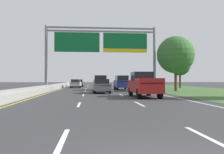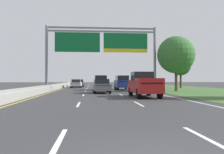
{
  "view_description": "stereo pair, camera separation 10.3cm",
  "coord_description": "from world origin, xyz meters",
  "px_view_note": "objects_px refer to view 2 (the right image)",
  "views": [
    {
      "loc": [
        -1.16,
        -4.45,
        1.5
      ],
      "look_at": [
        0.8,
        17.75,
        1.75
      ],
      "focal_mm": 39.23,
      "sensor_mm": 36.0,
      "label": 1
    },
    {
      "loc": [
        -1.06,
        -4.46,
        1.5
      ],
      "look_at": [
        0.8,
        17.75,
        1.75
      ],
      "focal_mm": 39.23,
      "sensor_mm": 36.0,
      "label": 2
    }
  ],
  "objects_px": {
    "car_grey_centre_lane_sedan": "(101,86)",
    "roadside_tree_mid": "(176,55)",
    "overhead_sign_gantry": "(102,45)",
    "car_black_centre_lane_suv": "(101,82)",
    "car_silver_left_lane_sedan": "(76,83)",
    "pickup_truck_red": "(144,85)",
    "car_darkgreen_left_lane_sedan": "(80,83)",
    "car_blue_right_lane_suv": "(122,82)",
    "roadside_tree_far": "(181,65)"
  },
  "relations": [
    {
      "from": "car_silver_left_lane_sedan",
      "to": "roadside_tree_far",
      "type": "relative_size",
      "value": 0.74
    },
    {
      "from": "pickup_truck_red",
      "to": "car_black_centre_lane_suv",
      "type": "xyz_separation_m",
      "value": [
        -3.22,
        14.51,
        0.02
      ]
    },
    {
      "from": "car_black_centre_lane_suv",
      "to": "car_blue_right_lane_suv",
      "type": "relative_size",
      "value": 1.0
    },
    {
      "from": "overhead_sign_gantry",
      "to": "car_grey_centre_lane_sedan",
      "type": "height_order",
      "value": "overhead_sign_gantry"
    },
    {
      "from": "overhead_sign_gantry",
      "to": "roadside_tree_far",
      "type": "bearing_deg",
      "value": 34.66
    },
    {
      "from": "car_blue_right_lane_suv",
      "to": "roadside_tree_far",
      "type": "bearing_deg",
      "value": -59.42
    },
    {
      "from": "roadside_tree_far",
      "to": "car_blue_right_lane_suv",
      "type": "bearing_deg",
      "value": -148.83
    },
    {
      "from": "roadside_tree_mid",
      "to": "car_silver_left_lane_sedan",
      "type": "bearing_deg",
      "value": 133.66
    },
    {
      "from": "overhead_sign_gantry",
      "to": "car_blue_right_lane_suv",
      "type": "distance_m",
      "value": 6.81
    },
    {
      "from": "roadside_tree_mid",
      "to": "roadside_tree_far",
      "type": "relative_size",
      "value": 1.21
    },
    {
      "from": "car_black_centre_lane_suv",
      "to": "roadside_tree_far",
      "type": "height_order",
      "value": "roadside_tree_far"
    },
    {
      "from": "car_blue_right_lane_suv",
      "to": "car_silver_left_lane_sedan",
      "type": "distance_m",
      "value": 12.22
    },
    {
      "from": "car_grey_centre_lane_sedan",
      "to": "car_black_centre_lane_suv",
      "type": "height_order",
      "value": "car_black_centre_lane_suv"
    },
    {
      "from": "car_darkgreen_left_lane_sedan",
      "to": "roadside_tree_mid",
      "type": "distance_m",
      "value": 26.01
    },
    {
      "from": "pickup_truck_red",
      "to": "car_darkgreen_left_lane_sedan",
      "type": "relative_size",
      "value": 1.22
    },
    {
      "from": "pickup_truck_red",
      "to": "car_darkgreen_left_lane_sedan",
      "type": "bearing_deg",
      "value": 11.83
    },
    {
      "from": "overhead_sign_gantry",
      "to": "car_silver_left_lane_sedan",
      "type": "height_order",
      "value": "overhead_sign_gantry"
    },
    {
      "from": "car_silver_left_lane_sedan",
      "to": "car_darkgreen_left_lane_sedan",
      "type": "distance_m",
      "value": 7.14
    },
    {
      "from": "car_silver_left_lane_sedan",
      "to": "car_grey_centre_lane_sedan",
      "type": "bearing_deg",
      "value": -166.32
    },
    {
      "from": "roadside_tree_mid",
      "to": "overhead_sign_gantry",
      "type": "bearing_deg",
      "value": 170.37
    },
    {
      "from": "overhead_sign_gantry",
      "to": "roadside_tree_mid",
      "type": "distance_m",
      "value": 9.99
    },
    {
      "from": "car_blue_right_lane_suv",
      "to": "overhead_sign_gantry",
      "type": "bearing_deg",
      "value": 134.7
    },
    {
      "from": "pickup_truck_red",
      "to": "car_blue_right_lane_suv",
      "type": "height_order",
      "value": "pickup_truck_red"
    },
    {
      "from": "roadside_tree_far",
      "to": "pickup_truck_red",
      "type": "bearing_deg",
      "value": -117.48
    },
    {
      "from": "roadside_tree_far",
      "to": "car_grey_centre_lane_sedan",
      "type": "bearing_deg",
      "value": -133.65
    },
    {
      "from": "car_grey_centre_lane_sedan",
      "to": "roadside_tree_mid",
      "type": "distance_m",
      "value": 11.44
    },
    {
      "from": "car_black_centre_lane_suv",
      "to": "car_silver_left_lane_sedan",
      "type": "bearing_deg",
      "value": 21.15
    },
    {
      "from": "car_blue_right_lane_suv",
      "to": "car_silver_left_lane_sedan",
      "type": "height_order",
      "value": "car_blue_right_lane_suv"
    },
    {
      "from": "car_black_centre_lane_suv",
      "to": "car_darkgreen_left_lane_sedan",
      "type": "xyz_separation_m",
      "value": [
        -3.89,
        17.75,
        -0.28
      ]
    },
    {
      "from": "overhead_sign_gantry",
      "to": "car_black_centre_lane_suv",
      "type": "relative_size",
      "value": 3.2
    },
    {
      "from": "car_silver_left_lane_sedan",
      "to": "roadside_tree_far",
      "type": "bearing_deg",
      "value": -96.46
    },
    {
      "from": "car_black_centre_lane_suv",
      "to": "roadside_tree_mid",
      "type": "relative_size",
      "value": 0.65
    },
    {
      "from": "overhead_sign_gantry",
      "to": "car_grey_centre_lane_sedan",
      "type": "bearing_deg",
      "value": -92.58
    },
    {
      "from": "pickup_truck_red",
      "to": "roadside_tree_mid",
      "type": "height_order",
      "value": "roadside_tree_mid"
    },
    {
      "from": "car_grey_centre_lane_sedan",
      "to": "roadside_tree_mid",
      "type": "bearing_deg",
      "value": -70.37
    },
    {
      "from": "pickup_truck_red",
      "to": "car_darkgreen_left_lane_sedan",
      "type": "distance_m",
      "value": 33.04
    },
    {
      "from": "pickup_truck_red",
      "to": "roadside_tree_far",
      "type": "bearing_deg",
      "value": -28.08
    },
    {
      "from": "car_grey_centre_lane_sedan",
      "to": "car_black_centre_lane_suv",
      "type": "relative_size",
      "value": 0.95
    },
    {
      "from": "overhead_sign_gantry",
      "to": "car_black_centre_lane_suv",
      "type": "xyz_separation_m",
      "value": [
        -0.06,
        2.34,
        -5.11
      ]
    },
    {
      "from": "pickup_truck_red",
      "to": "roadside_tree_mid",
      "type": "relative_size",
      "value": 0.75
    },
    {
      "from": "overhead_sign_gantry",
      "to": "pickup_truck_red",
      "type": "height_order",
      "value": "overhead_sign_gantry"
    },
    {
      "from": "car_grey_centre_lane_sedan",
      "to": "car_black_centre_lane_suv",
      "type": "xyz_separation_m",
      "value": [
        0.19,
        7.89,
        0.28
      ]
    },
    {
      "from": "car_black_centre_lane_suv",
      "to": "car_blue_right_lane_suv",
      "type": "distance_m",
      "value": 3.33
    },
    {
      "from": "overhead_sign_gantry",
      "to": "roadside_tree_mid",
      "type": "xyz_separation_m",
      "value": [
        9.75,
        -1.65,
        -1.43
      ]
    },
    {
      "from": "overhead_sign_gantry",
      "to": "roadside_tree_mid",
      "type": "bearing_deg",
      "value": -9.63
    },
    {
      "from": "overhead_sign_gantry",
      "to": "roadside_tree_far",
      "type": "relative_size",
      "value": 2.52
    },
    {
      "from": "car_darkgreen_left_lane_sedan",
      "to": "car_grey_centre_lane_sedan",
      "type": "bearing_deg",
      "value": -170.9
    },
    {
      "from": "car_grey_centre_lane_sedan",
      "to": "car_darkgreen_left_lane_sedan",
      "type": "distance_m",
      "value": 25.91
    },
    {
      "from": "car_black_centre_lane_suv",
      "to": "car_darkgreen_left_lane_sedan",
      "type": "distance_m",
      "value": 18.18
    },
    {
      "from": "pickup_truck_red",
      "to": "car_black_centre_lane_suv",
      "type": "bearing_deg",
      "value": 11.91
    }
  ]
}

